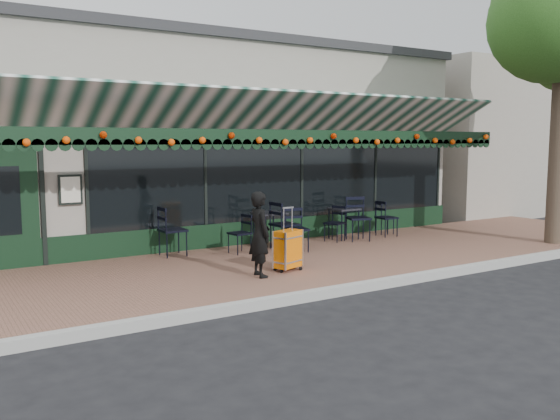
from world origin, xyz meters
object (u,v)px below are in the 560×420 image
suitcase (288,250)px  chair_b_front (297,230)px  chair_b_right (285,225)px  cafe_table_b (269,216)px  woman (260,234)px  chair_a_left (335,224)px  chair_a_front (358,219)px  chair_a_extra (387,218)px  cafe_table_a (344,211)px  chair_a_right (385,218)px  chair_solo (173,231)px  chair_b_left (240,234)px

suitcase → chair_b_front: (1.12, 1.41, 0.08)m
chair_b_right → cafe_table_b: bearing=9.8°
woman → chair_b_front: (1.74, 1.53, -0.26)m
chair_a_left → chair_b_right: chair_b_right is taller
chair_a_front → cafe_table_b: bearing=-172.8°
chair_a_extra → cafe_table_b: bearing=88.2°
cafe_table_a → chair_a_right: (1.31, 0.07, -0.25)m
woman → chair_a_right: size_ratio=1.81×
chair_a_front → chair_solo: chair_a_front is taller
chair_a_right → chair_a_front: 1.26m
chair_b_front → chair_b_left: bearing=169.6°
suitcase → cafe_table_b: (0.96, 2.21, 0.29)m
cafe_table_a → chair_a_right: 1.33m
chair_b_front → chair_a_left: bearing=34.6°
suitcase → cafe_table_a: size_ratio=1.54×
chair_a_left → chair_b_left: 2.48m
chair_a_right → chair_b_front: chair_b_front is taller
chair_a_right → chair_b_front: 3.19m
chair_a_front → chair_a_extra: chair_a_front is taller
chair_a_extra → chair_b_front: chair_b_front is taller
suitcase → chair_a_right: size_ratio=1.40×
chair_a_extra → chair_a_left: bearing=90.9°
chair_a_right → chair_solo: size_ratio=0.79×
chair_b_left → chair_a_left: bearing=86.1°
cafe_table_a → cafe_table_b: (-1.94, 0.07, 0.02)m
woman → chair_b_right: 2.53m
chair_a_left → chair_a_right: 1.69m
chair_b_left → chair_b_front: size_ratio=0.88×
woman → chair_a_front: bearing=-56.0°
cafe_table_b → chair_b_front: size_ratio=0.82×
woman → chair_a_right: bearing=-57.7°
chair_a_left → chair_b_right: 1.49m
woman → suitcase: woman is taller
chair_a_right → chair_solo: chair_solo is taller
woman → chair_a_extra: (4.62, 2.04, -0.28)m
suitcase → cafe_table_a: 3.61m
chair_a_right → chair_b_front: (-3.08, -0.80, 0.06)m
woman → chair_b_left: 2.12m
woman → chair_a_front: size_ratio=1.42×
chair_a_extra → chair_b_right: bearing=96.7°
woman → chair_a_extra: 5.06m
chair_a_front → chair_b_left: size_ratio=1.27×
chair_b_left → chair_a_extra: bearing=83.9°
cafe_table_b → chair_b_left: 1.01m
chair_a_extra → chair_a_right: bearing=-30.3°
chair_a_right → chair_a_extra: size_ratio=0.91×
suitcase → chair_a_front: 3.51m
suitcase → chair_b_right: 2.06m
suitcase → woman: bearing=171.6°
cafe_table_a → chair_b_left: size_ratio=0.90×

